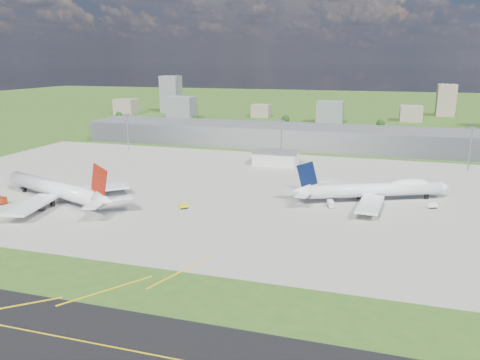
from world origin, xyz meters
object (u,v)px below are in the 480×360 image
(crash_tender, at_px, (0,200))
(tug_yellow, at_px, (183,207))
(van_white_far, at_px, (432,206))
(van_white_near, at_px, (331,204))
(airliner_blue_quad, at_px, (376,190))
(airliner_red_twin, at_px, (57,190))

(crash_tender, height_order, tug_yellow, crash_tender)
(crash_tender, height_order, van_white_far, crash_tender)
(crash_tender, height_order, van_white_near, crash_tender)
(tug_yellow, xyz_separation_m, van_white_far, (103.09, 31.49, 0.12))
(airliner_blue_quad, height_order, tug_yellow, airliner_blue_quad)
(airliner_blue_quad, height_order, van_white_near, airliner_blue_quad)
(tug_yellow, xyz_separation_m, van_white_near, (60.68, 20.67, 0.37))
(airliner_blue_quad, distance_m, crash_tender, 168.78)
(airliner_red_twin, relative_size, van_white_near, 13.10)
(airliner_red_twin, relative_size, van_white_far, 16.83)
(airliner_red_twin, relative_size, tug_yellow, 17.33)
(airliner_red_twin, bearing_deg, tug_yellow, -152.51)
(airliner_blue_quad, distance_m, tug_yellow, 86.87)
(airliner_blue_quad, height_order, crash_tender, airliner_blue_quad)
(airliner_red_twin, xyz_separation_m, van_white_far, (160.90, 39.02, -4.70))
(crash_tender, distance_m, van_white_far, 190.56)
(van_white_far, bearing_deg, airliner_red_twin, 173.89)
(airliner_blue_quad, distance_m, van_white_far, 24.61)
(van_white_near, relative_size, van_white_far, 1.29)
(van_white_near, height_order, van_white_far, van_white_near)
(airliner_red_twin, distance_m, tug_yellow, 58.50)
(airliner_red_twin, height_order, van_white_far, airliner_red_twin)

